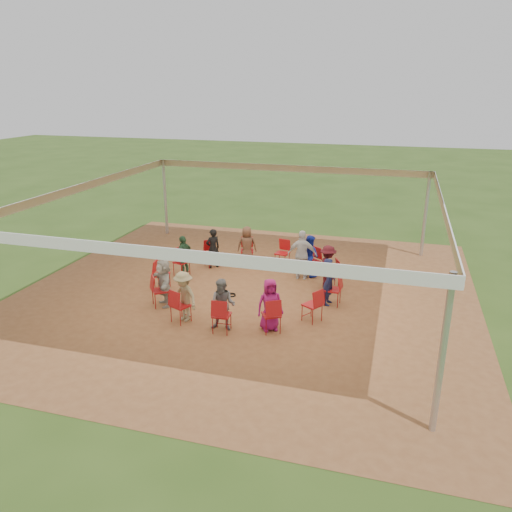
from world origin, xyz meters
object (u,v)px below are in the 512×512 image
(person_seated_5, at_px, (164,283))
(standing_person, at_px, (302,255))
(chair_1, at_px, (312,261))
(chair_9, at_px, (222,315))
(person_seated_1, at_px, (310,255))
(chair_2, at_px, (282,253))
(person_seated_4, at_px, (184,256))
(laptop, at_px, (323,269))
(chair_4, at_px, (212,254))
(chair_10, at_px, (271,315))
(person_seated_8, at_px, (270,305))
(person_seated_3, at_px, (213,248))
(person_seated_6, at_px, (184,296))
(person_seated_7, at_px, (223,305))
(cable_coil, at_px, (232,295))
(chair_6, at_px, (162,275))
(chair_5, at_px, (181,262))
(chair_3, at_px, (247,251))
(chair_12, at_px, (333,290))
(chair_11, at_px, (312,305))
(chair_0, at_px, (331,274))
(chair_8, at_px, (181,306))
(person_seated_2, at_px, (247,246))
(person_seated_0, at_px, (328,267))
(person_seated_9, at_px, (329,282))

(person_seated_5, height_order, standing_person, standing_person)
(chair_1, relative_size, chair_9, 1.00)
(standing_person, bearing_deg, person_seated_1, -121.93)
(person_seated_1, bearing_deg, chair_1, -90.00)
(chair_2, height_order, person_seated_4, person_seated_4)
(laptop, bearing_deg, person_seated_4, 68.50)
(chair_4, xyz_separation_m, person_seated_4, (-0.52, -1.08, 0.22))
(chair_10, distance_m, person_seated_8, 0.25)
(person_seated_1, distance_m, person_seated_8, 3.99)
(chair_1, relative_size, person_seated_3, 0.67)
(person_seated_6, relative_size, person_seated_7, 1.00)
(chair_9, xyz_separation_m, person_seated_3, (-1.85, 4.26, 0.22))
(chair_9, height_order, laptop, chair_9)
(person_seated_1, bearing_deg, cable_coil, 88.72)
(chair_6, xyz_separation_m, person_seated_1, (4.00, 2.35, 0.22))
(chair_5, bearing_deg, chair_3, 152.31)
(chair_6, height_order, person_seated_7, person_seated_7)
(chair_2, relative_size, person_seated_8, 0.67)
(person_seated_7, bearing_deg, person_seated_3, 110.77)
(chair_2, relative_size, chair_12, 1.00)
(chair_6, relative_size, chair_10, 1.00)
(chair_11, distance_m, person_seated_6, 3.30)
(person_seated_3, bearing_deg, person_seated_5, 41.54)
(person_seated_3, distance_m, person_seated_4, 1.16)
(chair_0, height_order, chair_9, same)
(person_seated_6, bearing_deg, chair_12, 54.43)
(chair_1, height_order, person_seated_1, person_seated_1)
(chair_0, bearing_deg, laptop, 90.00)
(person_seated_1, xyz_separation_m, person_seated_5, (-3.41, -3.39, 0.00))
(person_seated_1, distance_m, laptop, 1.13)
(chair_2, bearing_deg, chair_9, 96.92)
(chair_8, bearing_deg, person_seated_3, 123.66)
(chair_8, relative_size, chair_10, 1.00)
(chair_11, relative_size, person_seated_5, 0.67)
(chair_12, xyz_separation_m, person_seated_2, (-3.25, 2.48, 0.22))
(laptop, bearing_deg, chair_1, 0.69)
(chair_3, bearing_deg, standing_person, 140.00)
(person_seated_2, bearing_deg, chair_0, 140.02)
(chair_12, bearing_deg, chair_3, 55.38)
(person_seated_0, bearing_deg, chair_5, 68.71)
(chair_10, height_order, person_seated_6, person_seated_6)
(chair_10, xyz_separation_m, person_seated_5, (-3.22, 0.69, 0.22))
(chair_10, height_order, standing_person, standing_person)
(chair_3, xyz_separation_m, person_seated_0, (2.96, -1.44, 0.22))
(person_seated_0, xyz_separation_m, person_seated_7, (-2.07, -3.41, 0.00))
(standing_person, bearing_deg, chair_4, -9.74)
(chair_5, bearing_deg, person_seated_7, 56.34)
(person_seated_3, bearing_deg, person_seated_1, 138.46)
(person_seated_8, height_order, person_seated_9, same)
(person_seated_0, xyz_separation_m, standing_person, (-0.89, 0.57, 0.12))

